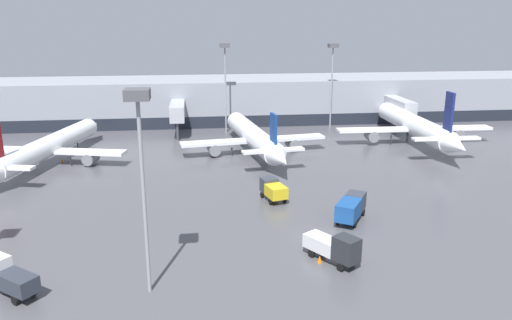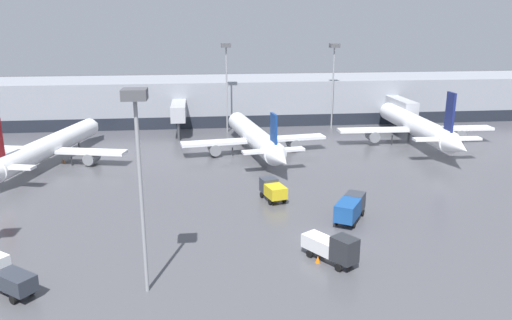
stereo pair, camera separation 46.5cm
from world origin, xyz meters
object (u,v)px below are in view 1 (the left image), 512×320
(service_truck_0, at_px, (334,247))
(service_truck_3, at_px, (273,189))
(parked_jet_2, at_px, (254,137))
(apron_light_mast_3, at_px, (225,62))
(apron_light_mast_0, at_px, (333,61))
(apron_light_mast_2, at_px, (140,133))
(service_truck_2, at_px, (351,207))
(traffic_cone_3, at_px, (320,259))
(service_truck_1, at_px, (7,276))
(traffic_cone_1, at_px, (62,161))
(parked_jet_0, at_px, (415,126))
(parked_jet_1, at_px, (47,147))

(service_truck_0, xyz_separation_m, service_truck_3, (-2.90, 16.49, -0.11))
(parked_jet_2, height_order, apron_light_mast_3, apron_light_mast_3)
(apron_light_mast_0, relative_size, apron_light_mast_2, 1.02)
(service_truck_2, distance_m, traffic_cone_3, 10.79)
(service_truck_1, relative_size, traffic_cone_1, 9.03)
(parked_jet_2, relative_size, service_truck_2, 5.52)
(service_truck_3, distance_m, apron_light_mast_2, 26.17)
(apron_light_mast_0, bearing_deg, apron_light_mast_2, -117.56)
(parked_jet_0, height_order, traffic_cone_3, parked_jet_0)
(parked_jet_0, relative_size, parked_jet_2, 1.07)
(parked_jet_1, xyz_separation_m, traffic_cone_3, (32.81, -36.07, -2.25))
(parked_jet_0, distance_m, service_truck_2, 39.09)
(parked_jet_0, relative_size, service_truck_1, 6.87)
(service_truck_1, bearing_deg, traffic_cone_3, -137.13)
(service_truck_0, distance_m, traffic_cone_1, 48.75)
(service_truck_0, xyz_separation_m, apron_light_mast_2, (-15.98, -2.99, 11.48))
(service_truck_1, distance_m, apron_light_mast_2, 15.96)
(parked_jet_2, bearing_deg, service_truck_3, 171.17)
(service_truck_3, bearing_deg, parked_jet_1, 43.01)
(apron_light_mast_2, bearing_deg, service_truck_1, 174.86)
(parked_jet_0, height_order, service_truck_2, parked_jet_0)
(parked_jet_1, height_order, traffic_cone_1, parked_jet_1)
(service_truck_0, distance_m, apron_light_mast_3, 56.60)
(traffic_cone_1, relative_size, traffic_cone_3, 0.89)
(apron_light_mast_0, bearing_deg, service_truck_0, -104.87)
(service_truck_2, relative_size, apron_light_mast_0, 0.36)
(parked_jet_0, relative_size, traffic_cone_3, 55.27)
(parked_jet_2, bearing_deg, service_truck_1, 140.84)
(parked_jet_0, distance_m, traffic_cone_1, 58.59)
(service_truck_0, xyz_separation_m, apron_light_mast_0, (14.92, 56.22, 11.71))
(parked_jet_0, height_order, apron_light_mast_0, apron_light_mast_0)
(apron_light_mast_2, bearing_deg, service_truck_2, 30.82)
(parked_jet_0, relative_size, traffic_cone_1, 62.10)
(traffic_cone_1, relative_size, apron_light_mast_3, 0.03)
(service_truck_3, distance_m, apron_light_mast_3, 40.46)
(apron_light_mast_2, bearing_deg, traffic_cone_1, 112.28)
(service_truck_1, bearing_deg, traffic_cone_1, -44.22)
(parked_jet_2, height_order, apron_light_mast_0, apron_light_mast_0)
(traffic_cone_1, bearing_deg, traffic_cone_3, -49.66)
(service_truck_1, height_order, apron_light_mast_0, apron_light_mast_0)
(service_truck_3, height_order, traffic_cone_3, service_truck_3)
(parked_jet_1, xyz_separation_m, parked_jet_2, (31.46, 2.24, 0.18))
(traffic_cone_3, height_order, apron_light_mast_0, apron_light_mast_0)
(parked_jet_0, height_order, parked_jet_2, parked_jet_0)
(service_truck_2, distance_m, apron_light_mast_2, 26.41)
(traffic_cone_3, relative_size, apron_light_mast_0, 0.04)
(traffic_cone_1, bearing_deg, service_truck_1, -82.36)
(service_truck_0, height_order, traffic_cone_1, service_truck_0)
(parked_jet_0, height_order, service_truck_0, parked_jet_0)
(apron_light_mast_2, bearing_deg, apron_light_mast_0, 62.44)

